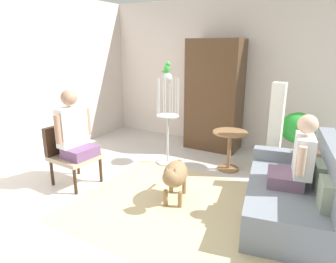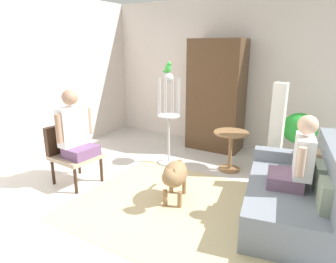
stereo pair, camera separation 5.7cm
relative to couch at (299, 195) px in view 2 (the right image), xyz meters
name	(u,v)px [view 2 (the right image)]	position (x,y,z in m)	size (l,w,h in m)	color
ground_plane	(170,206)	(-1.37, -0.51, -0.30)	(6.70, 6.70, 0.00)	beige
back_wall	(244,74)	(-1.37, 2.24, 1.08)	(6.19, 0.12, 2.76)	silver
left_wall	(30,78)	(-4.23, -0.21, 1.08)	(0.12, 5.97, 2.76)	silver
area_rug	(181,207)	(-1.25, -0.46, -0.30)	(2.55, 2.12, 0.01)	#C6B284
couch	(299,195)	(0.00, 0.00, 0.00)	(1.23, 1.79, 0.89)	slate
armchair	(70,149)	(-2.95, -0.60, 0.19)	(0.63, 0.60, 0.83)	#382316
person_on_couch	(298,160)	(-0.05, -0.03, 0.42)	(0.50, 0.56, 0.81)	#73546D
person_on_armchair	(75,129)	(-2.82, -0.61, 0.50)	(0.44, 0.57, 0.91)	#6B4871
round_end_table	(230,146)	(-1.13, 0.94, 0.10)	(0.53, 0.53, 0.63)	olive
dog	(175,175)	(-1.38, -0.37, 0.06)	(0.44, 0.81, 0.58)	olive
bird_cage_stand	(169,123)	(-2.10, 0.70, 0.39)	(0.36, 0.36, 1.49)	silver
parrot	(168,68)	(-2.11, 0.70, 1.27)	(0.17, 0.10, 0.17)	green
potted_plant	(299,133)	(-0.23, 1.49, 0.30)	(0.53, 0.53, 0.92)	beige
column_lamp	(276,132)	(-0.49, 1.04, 0.40)	(0.20, 0.20, 1.41)	#4C4742
armoire_cabinet	(216,96)	(-1.75, 1.83, 0.71)	(0.97, 0.56, 2.02)	#4C331E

